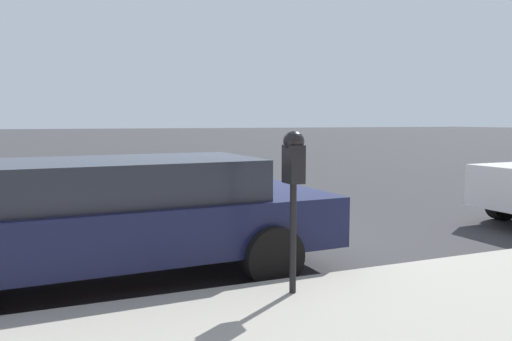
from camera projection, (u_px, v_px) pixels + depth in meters
ground_plane at (232, 242)px, 7.07m from camera, size 220.00×220.00×0.00m
parking_meter at (293, 170)px, 4.42m from camera, size 0.21×0.19×1.47m
car_navy at (111, 215)px, 5.29m from camera, size 2.13×5.02×1.31m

